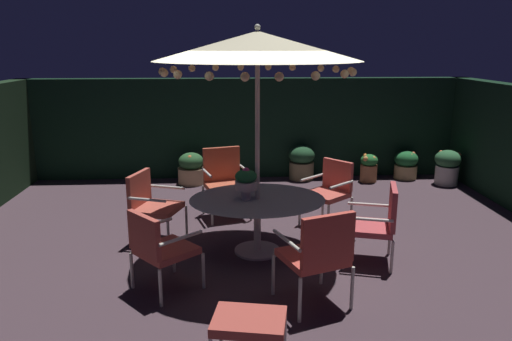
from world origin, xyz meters
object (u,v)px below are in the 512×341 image
Objects in this scene: patio_chair_east at (151,202)px; ottoman_footrest at (249,323)px; potted_plant_right_far at (447,166)px; potted_plant_back_right at (369,167)px; patio_chair_southeast at (159,245)px; potted_plant_back_left at (191,169)px; patio_chair_northeast at (224,177)px; potted_plant_left_far at (406,164)px; patio_umbrella at (257,47)px; centerpiece_planter at (246,181)px; potted_plant_back_center at (302,162)px; patio_dining_table at (257,207)px; patio_chair_north at (330,188)px; patio_chair_southwest at (378,220)px; patio_chair_south at (318,252)px.

ottoman_footrest is at bearing -66.38° from patio_chair_east.
potted_plant_right_far is 1.45m from potted_plant_back_right.
patio_chair_southeast reaches higher than potted_plant_back_left.
patio_chair_east is at bearing -154.75° from potted_plant_right_far.
patio_chair_northeast is 1.12× the size of patio_chair_east.
potted_plant_left_far is at bearing 1.84° from potted_plant_back_left.
patio_umbrella is 2.99× the size of patio_chair_east.
centerpiece_planter is at bearing 88.44° from ottoman_footrest.
potted_plant_back_left is at bearing -174.36° from potted_plant_back_center.
patio_dining_table is 1.94m from patio_umbrella.
patio_chair_northeast reaches higher than potted_plant_left_far.
potted_plant_back_left is 1.12× the size of potted_plant_back_right.
potted_plant_left_far is at bearing 32.59° from patio_chair_east.
patio_chair_north is at bearing -89.03° from potted_plant_back_center.
potted_plant_back_center is (1.08, 3.43, -2.19)m from patio_umbrella.
centerpiece_planter is 4.91m from potted_plant_right_far.
patio_chair_southwest reaches higher than potted_plant_back_center.
centerpiece_planter is 1.65m from patio_chair_southwest.
potted_plant_left_far is at bearing 59.21° from ottoman_footrest.
patio_dining_table is at bearing -142.49° from potted_plant_right_far.
ottoman_footrest is (0.89, -1.29, -0.14)m from patio_chair_southeast.
patio_umbrella is at bearing -140.07° from patio_chair_north.
patio_chair_southeast is 1.63× the size of potted_plant_left_far.
patio_chair_southwest is 4.04m from potted_plant_right_far.
patio_umbrella is 4.27× the size of ottoman_footrest.
patio_chair_south is at bearing 50.65° from ottoman_footrest.
ottoman_footrest is at bearing -130.99° from patio_chair_southwest.
patio_umbrella reaches higher than ottoman_footrest.
potted_plant_right_far is at bearing -11.39° from potted_plant_back_center.
centerpiece_planter is at bearing -21.32° from patio_chair_east.
patio_chair_east is (-2.51, -0.48, -0.01)m from patio_chair_north.
patio_dining_table reaches higher than ottoman_footrest.
patio_chair_east is at bearing -96.75° from potted_plant_back_left.
patio_dining_table is 1.76× the size of patio_chair_southwest.
potted_plant_back_left reaches higher than potted_plant_left_far.
potted_plant_back_left is at bearing 83.25° from patio_chair_east.
patio_umbrella reaches higher than patio_dining_table.
potted_plant_right_far is at bearing 52.37° from ottoman_footrest.
patio_chair_north is 0.90× the size of patio_chair_northeast.
patio_umbrella reaches higher than potted_plant_back_center.
patio_chair_northeast is (-0.42, 1.41, -1.94)m from patio_umbrella.
patio_chair_southeast is at bearing -129.73° from potted_plant_back_right.
potted_plant_back_left is (-0.92, 3.24, -0.66)m from centerpiece_planter.
potted_plant_right_far is at bearing 36.76° from centerpiece_planter.
patio_chair_north is 3.16m from potted_plant_left_far.
potted_plant_back_left is (-1.06, 3.22, -0.31)m from patio_dining_table.
potted_plant_left_far is (2.62, 4.73, -0.31)m from patio_chair_south.
potted_plant_left_far is at bearing 46.89° from patio_dining_table.
potted_plant_left_far is 0.82m from potted_plant_back_right.
patio_chair_east is 1.46m from patio_chair_southeast.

